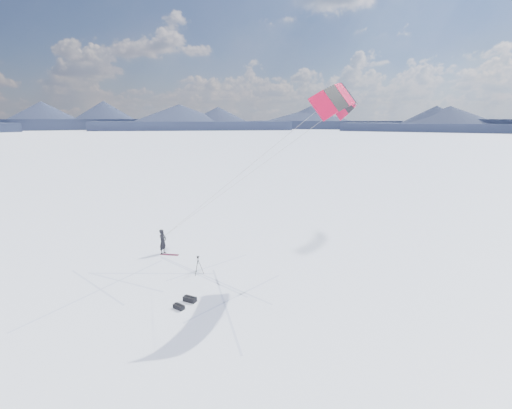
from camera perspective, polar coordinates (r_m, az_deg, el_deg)
The scene contains 9 objects.
ground at distance 25.19m, azimuth -15.37°, elevation -10.96°, with size 1800.00×1800.00×0.00m, color white.
horizon_hills at distance 23.68m, azimuth -16.08°, elevation -0.30°, with size 704.00×704.00×10.77m.
snow_tracks at distance 25.12m, azimuth -17.48°, elevation -11.17°, with size 17.62×14.39×0.01m.
snowkiter at distance 29.38m, azimuth -14.04°, elevation -7.34°, with size 0.70×0.46×1.92m, color black.
snowboard at distance 29.01m, azimuth -13.18°, elevation -7.52°, with size 1.44×0.27×0.04m, color maroon.
tripod at distance 24.99m, azimuth -8.90°, elevation -8.81°, with size 0.65×0.57×1.26m.
gear_bag_a at distance 21.87m, azimuth -10.14°, elevation -14.13°, with size 0.77×0.40×0.33m.
gear_bag_b at distance 21.24m, azimuth -11.78°, elevation -15.13°, with size 0.67×0.38×0.29m.
power_kite at distance 22.82m, azimuth 12.74°, elevation 15.26°, with size 13.87×6.54×10.75m.
Camera 1 is at (16.57, -16.05, 10.12)m, focal length 26.00 mm.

